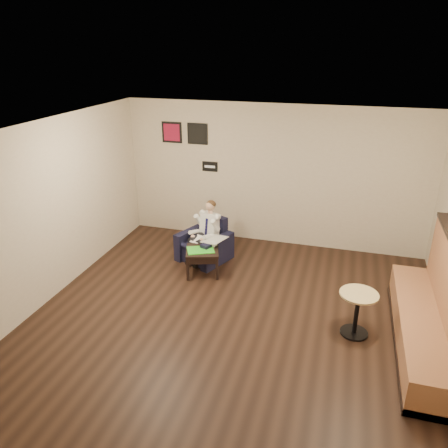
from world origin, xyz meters
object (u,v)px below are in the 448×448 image
(armchair, at_px, (204,240))
(cafe_table, at_px, (356,314))
(green_folder, at_px, (201,250))
(coffee_mug, at_px, (213,244))
(smartphone, at_px, (205,245))
(seated_man, at_px, (200,235))
(banquette, at_px, (428,300))
(side_table, at_px, (203,261))

(armchair, xyz_separation_m, cafe_table, (2.78, -1.59, -0.06))
(green_folder, xyz_separation_m, coffee_mug, (0.16, 0.20, 0.04))
(armchair, relative_size, cafe_table, 1.23)
(armchair, distance_m, smartphone, 0.38)
(green_folder, height_order, cafe_table, cafe_table)
(seated_man, bearing_deg, cafe_table, -5.75)
(cafe_table, bearing_deg, armchair, 150.27)
(armchair, xyz_separation_m, smartphone, (0.14, -0.35, 0.07))
(seated_man, xyz_separation_m, cafe_table, (2.82, -1.49, -0.21))
(seated_man, xyz_separation_m, smartphone, (0.18, -0.25, -0.07))
(coffee_mug, relative_size, cafe_table, 0.15)
(seated_man, distance_m, coffee_mug, 0.41)
(armchair, relative_size, banquette, 0.29)
(armchair, distance_m, banquette, 3.99)
(seated_man, relative_size, smartphone, 7.52)
(armchair, bearing_deg, side_table, -52.39)
(armchair, relative_size, green_folder, 1.76)
(side_table, distance_m, smartphone, 0.29)
(armchair, xyz_separation_m, side_table, (0.14, -0.52, -0.16))
(armchair, bearing_deg, green_folder, -55.42)
(seated_man, height_order, side_table, seated_man)
(coffee_mug, bearing_deg, smartphone, -178.89)
(coffee_mug, xyz_separation_m, smartphone, (-0.14, -0.00, -0.04))
(side_table, bearing_deg, smartphone, 90.86)
(seated_man, xyz_separation_m, banquette, (3.68, -1.50, 0.17))
(smartphone, bearing_deg, cafe_table, -33.37)
(smartphone, bearing_deg, seated_man, 117.23)
(coffee_mug, bearing_deg, banquette, -20.35)
(armchair, height_order, banquette, banquette)
(armchair, xyz_separation_m, seated_man, (-0.04, -0.10, 0.15))
(armchair, distance_m, cafe_table, 3.21)
(seated_man, relative_size, green_folder, 2.34)
(armchair, bearing_deg, coffee_mug, -28.76)
(armchair, height_order, side_table, armchair)
(armchair, xyz_separation_m, banquette, (3.65, -1.59, 0.32))
(seated_man, bearing_deg, banquette, 0.02)
(green_folder, xyz_separation_m, banquette, (3.52, -1.04, 0.25))
(armchair, distance_m, seated_man, 0.18)
(side_table, height_order, cafe_table, cafe_table)
(smartphone, height_order, cafe_table, cafe_table)
(smartphone, xyz_separation_m, banquette, (3.50, -1.25, 0.25))
(side_table, height_order, banquette, banquette)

